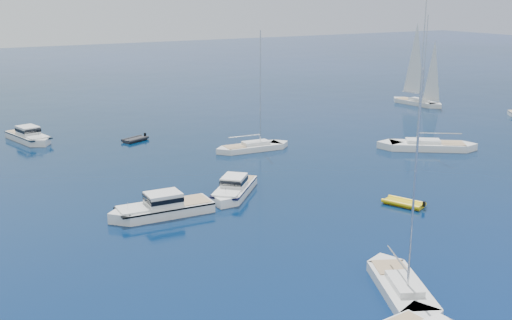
% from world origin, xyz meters
% --- Properties ---
extents(ground, '(400.00, 400.00, 0.00)m').
position_xyz_m(ground, '(0.00, 0.00, 0.00)').
color(ground, navy).
rests_on(ground, ground).
extents(motor_cruiser_left, '(8.03, 8.35, 2.33)m').
position_xyz_m(motor_cruiser_left, '(-9.25, 21.28, 0.00)').
color(motor_cruiser_left, white).
rests_on(motor_cruiser_left, ground).
extents(motor_cruiser_centre, '(9.85, 3.30, 2.56)m').
position_xyz_m(motor_cruiser_centre, '(-17.21, 19.39, 0.00)').
color(motor_cruiser_centre, silver).
rests_on(motor_cruiser_centre, ground).
extents(motor_cruiser_horizon, '(5.09, 9.85, 2.47)m').
position_xyz_m(motor_cruiser_horizon, '(-21.98, 53.67, 0.00)').
color(motor_cruiser_horizon, silver).
rests_on(motor_cruiser_horizon, ground).
extents(sailboat_fore, '(6.58, 10.39, 14.99)m').
position_xyz_m(sailboat_fore, '(-9.13, -1.72, 0.00)').
color(sailboat_fore, silver).
rests_on(sailboat_fore, ground).
extents(sailboat_mid_r, '(12.18, 9.84, 18.47)m').
position_xyz_m(sailboat_mid_r, '(19.46, 25.42, 0.00)').
color(sailboat_mid_r, white).
rests_on(sailboat_mid_r, ground).
extents(sailboat_centre, '(10.20, 3.19, 14.80)m').
position_xyz_m(sailboat_centre, '(0.76, 35.48, 0.00)').
color(sailboat_centre, white).
rests_on(sailboat_centre, ground).
extents(sailboat_sails_r, '(4.16, 10.83, 15.52)m').
position_xyz_m(sailboat_sails_r, '(40.44, 49.30, 0.00)').
color(sailboat_sails_r, silver).
rests_on(sailboat_sails_r, ground).
extents(tender_yellow, '(3.39, 4.31, 0.95)m').
position_xyz_m(tender_yellow, '(2.71, 11.10, 0.00)').
color(tender_yellow, '#DDBB0D').
rests_on(tender_yellow, ground).
extents(tender_grey_far, '(4.04, 3.27, 0.95)m').
position_xyz_m(tender_grey_far, '(-10.11, 47.08, 0.00)').
color(tender_grey_far, black).
rests_on(tender_grey_far, ground).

